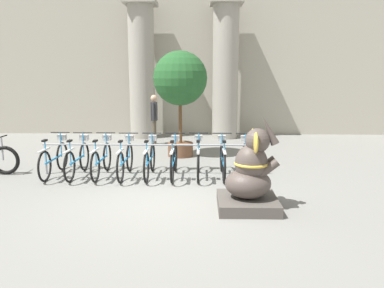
% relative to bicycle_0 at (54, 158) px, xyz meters
% --- Properties ---
extents(ground_plane, '(60.00, 60.00, 0.00)m').
position_rel_bicycle_0_xyz_m(ground_plane, '(2.89, -1.86, -0.42)').
color(ground_plane, slate).
extents(building_facade, '(20.00, 0.20, 6.00)m').
position_rel_bicycle_0_xyz_m(building_facade, '(2.89, 6.74, 2.58)').
color(building_facade, '#A39E8E').
rests_on(building_facade, ground_plane).
extents(column_left, '(1.22, 1.22, 5.16)m').
position_rel_bicycle_0_xyz_m(column_left, '(1.28, 5.74, 2.20)').
color(column_left, gray).
rests_on(column_left, ground_plane).
extents(column_right, '(1.22, 1.22, 5.16)m').
position_rel_bicycle_0_xyz_m(column_right, '(4.49, 5.74, 2.20)').
color(column_right, gray).
rests_on(column_right, ground_plane).
extents(bike_rack, '(5.28, 0.05, 0.77)m').
position_rel_bicycle_0_xyz_m(bike_rack, '(2.34, 0.09, 0.22)').
color(bike_rack, gray).
rests_on(bike_rack, ground_plane).
extents(bicycle_0, '(0.48, 1.82, 1.00)m').
position_rel_bicycle_0_xyz_m(bicycle_0, '(0.00, 0.00, 0.00)').
color(bicycle_0, black).
rests_on(bicycle_0, ground_plane).
extents(bicycle_1, '(0.48, 1.82, 1.00)m').
position_rel_bicycle_0_xyz_m(bicycle_1, '(0.59, -0.03, 0.00)').
color(bicycle_1, black).
rests_on(bicycle_1, ground_plane).
extents(bicycle_2, '(0.48, 1.82, 1.00)m').
position_rel_bicycle_0_xyz_m(bicycle_2, '(1.17, -0.03, 0.00)').
color(bicycle_2, black).
rests_on(bicycle_2, ground_plane).
extents(bicycle_3, '(0.48, 1.82, 1.00)m').
position_rel_bicycle_0_xyz_m(bicycle_3, '(1.76, -0.06, 0.00)').
color(bicycle_3, black).
rests_on(bicycle_3, ground_plane).
extents(bicycle_4, '(0.48, 1.82, 1.00)m').
position_rel_bicycle_0_xyz_m(bicycle_4, '(2.34, -0.05, 0.00)').
color(bicycle_4, black).
rests_on(bicycle_4, ground_plane).
extents(bicycle_5, '(0.48, 1.82, 1.00)m').
position_rel_bicycle_0_xyz_m(bicycle_5, '(2.93, -0.06, 0.00)').
color(bicycle_5, black).
rests_on(bicycle_5, ground_plane).
extents(bicycle_6, '(0.48, 1.82, 1.00)m').
position_rel_bicycle_0_xyz_m(bicycle_6, '(3.51, -0.01, 0.00)').
color(bicycle_6, black).
rests_on(bicycle_6, ground_plane).
extents(bicycle_7, '(0.48, 1.82, 1.00)m').
position_rel_bicycle_0_xyz_m(bicycle_7, '(4.10, -0.03, 0.00)').
color(bicycle_7, black).
rests_on(bicycle_7, ground_plane).
extents(bicycle_8, '(0.48, 1.82, 1.00)m').
position_rel_bicycle_0_xyz_m(bicycle_8, '(4.68, -0.05, 0.00)').
color(bicycle_8, black).
rests_on(bicycle_8, ground_plane).
extents(elephant_statue, '(1.09, 1.09, 1.73)m').
position_rel_bicycle_0_xyz_m(elephant_statue, '(4.47, -2.22, 0.16)').
color(elephant_statue, '#4C4742').
rests_on(elephant_statue, ground_plane).
extents(person_pedestrian, '(0.23, 0.47, 1.74)m').
position_rel_bicycle_0_xyz_m(person_pedestrian, '(1.92, 4.21, 0.63)').
color(person_pedestrian, brown).
rests_on(person_pedestrian, ground_plane).
extents(potted_tree, '(1.59, 1.59, 3.12)m').
position_rel_bicycle_0_xyz_m(potted_tree, '(2.95, 2.29, 1.79)').
color(potted_tree, brown).
rests_on(potted_tree, ground_plane).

